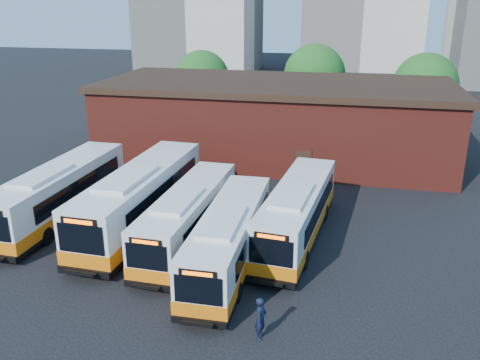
% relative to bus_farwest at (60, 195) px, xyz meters
% --- Properties ---
extents(ground, '(220.00, 220.00, 0.00)m').
position_rel_bus_farwest_xyz_m(ground, '(10.73, -4.12, -1.55)').
color(ground, black).
extents(bus_farwest, '(2.87, 12.61, 3.42)m').
position_rel_bus_farwest_xyz_m(bus_farwest, '(0.00, 0.00, 0.00)').
color(bus_farwest, silver).
rests_on(bus_farwest, ground).
extents(bus_west, '(3.25, 13.56, 3.67)m').
position_rel_bus_farwest_xyz_m(bus_west, '(5.28, -0.00, 0.11)').
color(bus_west, silver).
rests_on(bus_west, ground).
extents(bus_midwest, '(2.70, 11.47, 3.10)m').
position_rel_bus_farwest_xyz_m(bus_midwest, '(8.62, -1.38, -0.14)').
color(bus_midwest, silver).
rests_on(bus_midwest, ground).
extents(bus_mideast, '(2.53, 11.44, 3.10)m').
position_rel_bus_farwest_xyz_m(bus_mideast, '(11.44, -3.51, -0.14)').
color(bus_mideast, silver).
rests_on(bus_mideast, ground).
extents(bus_east, '(3.55, 11.98, 3.22)m').
position_rel_bus_farwest_xyz_m(bus_east, '(14.36, 0.33, -0.09)').
color(bus_east, silver).
rests_on(bus_east, ground).
extents(transit_worker, '(0.49, 0.69, 1.79)m').
position_rel_bus_farwest_xyz_m(transit_worker, '(14.04, -8.88, -0.66)').
color(transit_worker, black).
rests_on(transit_worker, ground).
extents(depot_building, '(28.60, 12.60, 6.40)m').
position_rel_bus_farwest_xyz_m(depot_building, '(10.73, 15.88, 1.71)').
color(depot_building, maroon).
rests_on(depot_building, ground).
extents(tree_west, '(6.00, 6.00, 7.65)m').
position_rel_bus_farwest_xyz_m(tree_west, '(0.73, 27.88, 3.09)').
color(tree_west, '#382314').
rests_on(tree_west, ground).
extents(tree_mid, '(6.56, 6.56, 8.36)m').
position_rel_bus_farwest_xyz_m(tree_mid, '(12.73, 29.88, 3.53)').
color(tree_mid, '#382314').
rests_on(tree_mid, ground).
extents(tree_east, '(6.24, 6.24, 7.96)m').
position_rel_bus_farwest_xyz_m(tree_east, '(23.73, 26.88, 3.28)').
color(tree_east, '#382314').
rests_on(tree_east, ground).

